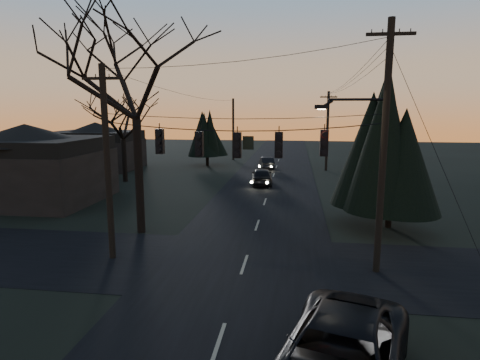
# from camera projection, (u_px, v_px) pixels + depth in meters

# --- Properties ---
(main_road) EXTENTS (8.00, 120.00, 0.02)m
(main_road) POSITION_uv_depth(u_px,v_px,m) (263.00, 208.00, 27.08)
(main_road) COLOR black
(main_road) RESTS_ON ground
(cross_road) EXTENTS (60.00, 7.00, 0.02)m
(cross_road) POSITION_uv_depth(u_px,v_px,m) (244.00, 264.00, 17.32)
(cross_road) COLOR black
(cross_road) RESTS_ON ground
(utility_pole_right) EXTENTS (5.00, 0.30, 10.00)m
(utility_pole_right) POSITION_uv_depth(u_px,v_px,m) (376.00, 271.00, 16.59)
(utility_pole_right) COLOR black
(utility_pole_right) RESTS_ON ground
(utility_pole_left) EXTENTS (1.80, 0.30, 8.50)m
(utility_pole_left) POSITION_uv_depth(u_px,v_px,m) (113.00, 258.00, 18.12)
(utility_pole_left) COLOR black
(utility_pole_left) RESTS_ON ground
(utility_pole_far_r) EXTENTS (1.80, 0.30, 8.50)m
(utility_pole_far_r) POSITION_uv_depth(u_px,v_px,m) (326.00, 170.00, 43.91)
(utility_pole_far_r) COLOR black
(utility_pole_far_r) RESTS_ON ground
(utility_pole_far_l) EXTENTS (0.30, 0.30, 8.00)m
(utility_pole_far_l) POSITION_uv_depth(u_px,v_px,m) (233.00, 160.00, 53.24)
(utility_pole_far_l) COLOR black
(utility_pole_far_l) RESTS_ON ground
(span_signal_assembly) EXTENTS (11.50, 0.44, 1.59)m
(span_signal_assembly) POSITION_uv_depth(u_px,v_px,m) (239.00, 143.00, 16.44)
(span_signal_assembly) COLOR black
(span_signal_assembly) RESTS_ON ground
(bare_tree_left) EXTENTS (9.70, 9.70, 12.21)m
(bare_tree_left) POSITION_uv_depth(u_px,v_px,m) (134.00, 71.00, 20.42)
(bare_tree_left) COLOR black
(bare_tree_left) RESTS_ON ground
(evergreen_right) EXTENTS (4.78, 4.78, 7.64)m
(evergreen_right) POSITION_uv_depth(u_px,v_px,m) (393.00, 150.00, 22.06)
(evergreen_right) COLOR black
(evergreen_right) RESTS_ON ground
(bare_tree_dist) EXTENTS (6.98, 6.98, 7.85)m
(bare_tree_dist) POSITION_uv_depth(u_px,v_px,m) (122.00, 122.00, 36.26)
(bare_tree_dist) COLOR black
(bare_tree_dist) RESTS_ON ground
(evergreen_dist) EXTENTS (3.72, 3.72, 5.79)m
(evergreen_dist) POSITION_uv_depth(u_px,v_px,m) (207.00, 136.00, 47.15)
(evergreen_dist) COLOR black
(evergreen_dist) RESTS_ON ground
(house_left_near) EXTENTS (10.00, 8.00, 5.60)m
(house_left_near) POSITION_uv_depth(u_px,v_px,m) (28.00, 163.00, 28.85)
(house_left_near) COLOR black
(house_left_near) RESTS_ON ground
(house_left_far) EXTENTS (9.00, 7.00, 5.20)m
(house_left_far) POSITION_uv_depth(u_px,v_px,m) (96.00, 146.00, 44.90)
(house_left_far) COLOR black
(house_left_far) RESTS_ON ground
(suv_near) EXTENTS (4.49, 6.71, 1.71)m
(suv_near) POSITION_uv_depth(u_px,v_px,m) (340.00, 360.00, 9.35)
(suv_near) COLOR black
(suv_near) RESTS_ON ground
(sedan_oncoming_a) EXTENTS (2.20, 4.57, 1.51)m
(sedan_oncoming_a) POSITION_uv_depth(u_px,v_px,m) (262.00, 176.00, 35.57)
(sedan_oncoming_a) COLOR black
(sedan_oncoming_a) RESTS_ON ground
(sedan_oncoming_b) EXTENTS (2.07, 4.08, 1.28)m
(sedan_oncoming_b) POSITION_uv_depth(u_px,v_px,m) (267.00, 163.00, 45.26)
(sedan_oncoming_b) COLOR black
(sedan_oncoming_b) RESTS_ON ground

